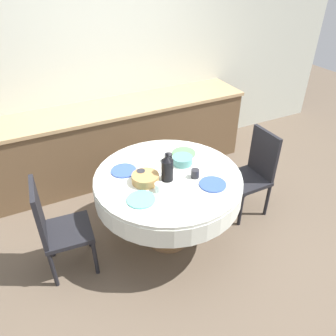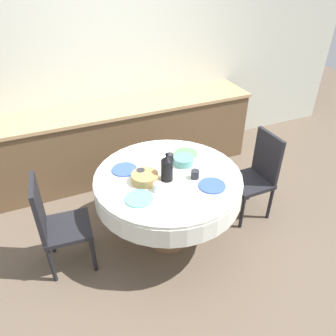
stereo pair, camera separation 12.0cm
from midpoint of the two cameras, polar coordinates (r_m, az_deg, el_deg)
ground_plane at (r=3.40m, az=1.04°, el=-11.93°), size 12.00×12.00×0.00m
wall_back at (r=4.14m, az=-9.05°, el=17.48°), size 7.00×0.05×2.60m
kitchen_counter at (r=4.16m, az=-6.75°, el=5.09°), size 3.24×0.64×0.90m
dining_table at (r=2.97m, az=1.16°, el=-3.29°), size 1.33×1.33×0.76m
chair_left at (r=3.53m, az=16.15°, el=-0.82°), size 0.40×0.40×0.94m
chair_right at (r=2.95m, az=-17.92°, el=-8.96°), size 0.43×0.43×0.94m
plate_near_left at (r=2.64m, az=-3.77°, el=-5.35°), size 0.23×0.23×0.01m
cup_near_left at (r=2.70m, az=-0.53°, el=-3.37°), size 0.07×0.07×0.08m
plate_near_right at (r=2.80m, az=8.91°, el=-3.07°), size 0.23×0.23×0.01m
cup_near_right at (r=2.86m, az=5.93°, el=-1.11°), size 0.07×0.07×0.08m
plate_far_left at (r=2.99m, az=-6.46°, el=-0.26°), size 0.23×0.23×0.01m
cup_far_left at (r=2.86m, az=-3.55°, el=-0.99°), size 0.07×0.07×0.08m
plate_far_right at (r=3.21m, az=4.19°, el=2.53°), size 0.23×0.23×0.01m
cup_far_right at (r=3.08m, az=1.39°, el=1.81°), size 0.07×0.07×0.08m
coffee_carafe at (r=2.79m, az=1.05°, el=-0.05°), size 0.10×0.10×0.27m
bread_basket at (r=2.81m, az=-2.83°, el=-1.69°), size 0.24×0.24×0.07m
fruit_bowl at (r=3.04m, az=3.86°, el=1.28°), size 0.19×0.19×0.07m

